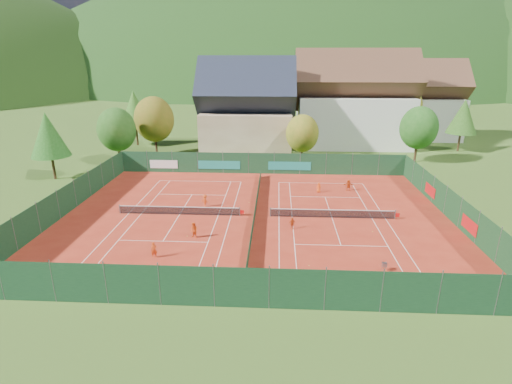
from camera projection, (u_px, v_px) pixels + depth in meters
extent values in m
plane|color=#33541A|center=(255.00, 216.00, 41.77)|extent=(600.00, 600.00, 0.00)
cube|color=#A02817|center=(255.00, 216.00, 41.76)|extent=(40.00, 32.00, 0.01)
cube|color=white|center=(200.00, 181.00, 53.39)|extent=(10.97, 0.06, 0.00)
cube|color=white|center=(144.00, 272.00, 30.93)|extent=(10.97, 0.06, 0.00)
cube|color=white|center=(129.00, 214.00, 42.43)|extent=(0.06, 23.77, 0.00)
cube|color=white|center=(231.00, 216.00, 41.88)|extent=(0.06, 23.77, 0.00)
cube|color=white|center=(141.00, 214.00, 42.37)|extent=(0.06, 23.77, 0.00)
cube|color=white|center=(218.00, 215.00, 41.95)|extent=(0.06, 23.77, 0.00)
cube|color=white|center=(192.00, 195.00, 48.21)|extent=(8.23, 0.06, 0.00)
cube|color=white|center=(163.00, 241.00, 36.11)|extent=(8.23, 0.06, 0.00)
cube|color=white|center=(180.00, 215.00, 42.16)|extent=(0.06, 12.80, 0.00)
cube|color=white|center=(320.00, 183.00, 52.58)|extent=(10.97, 0.06, 0.00)
cube|color=white|center=(352.00, 278.00, 30.12)|extent=(10.97, 0.06, 0.00)
cube|color=white|center=(279.00, 217.00, 41.63)|extent=(0.06, 23.77, 0.00)
cube|color=white|center=(386.00, 219.00, 41.08)|extent=(0.06, 23.77, 0.00)
cube|color=white|center=(292.00, 217.00, 41.56)|extent=(0.06, 23.77, 0.00)
cube|color=white|center=(372.00, 218.00, 41.15)|extent=(0.06, 23.77, 0.00)
cube|color=white|center=(325.00, 197.00, 47.40)|extent=(8.23, 0.06, 0.00)
cube|color=white|center=(341.00, 245.00, 35.31)|extent=(8.23, 0.06, 0.00)
cube|color=white|center=(332.00, 218.00, 41.35)|extent=(0.06, 12.80, 0.00)
cylinder|color=#59595B|center=(120.00, 209.00, 42.32)|extent=(0.10, 0.10, 1.02)
cylinder|color=#59595B|center=(240.00, 211.00, 41.68)|extent=(0.10, 0.10, 1.02)
cube|color=black|center=(179.00, 211.00, 42.01)|extent=(12.80, 0.02, 0.86)
cube|color=white|center=(179.00, 207.00, 41.87)|extent=(12.80, 0.04, 0.06)
cube|color=red|center=(242.00, 212.00, 41.68)|extent=(0.40, 0.04, 0.40)
cylinder|color=#59595B|center=(270.00, 212.00, 41.51)|extent=(0.10, 0.10, 1.02)
cylinder|color=#59595B|center=(395.00, 214.00, 40.87)|extent=(0.10, 0.10, 1.02)
cube|color=black|center=(332.00, 214.00, 41.21)|extent=(12.80, 0.02, 0.86)
cube|color=white|center=(332.00, 210.00, 41.07)|extent=(12.80, 0.04, 0.06)
cube|color=red|center=(397.00, 215.00, 40.88)|extent=(0.40, 0.04, 0.40)
cube|color=#13341C|center=(255.00, 212.00, 41.60)|extent=(0.03, 28.80, 1.00)
cube|color=#163C21|center=(261.00, 163.00, 56.39)|extent=(40.00, 0.04, 3.00)
cube|color=teal|center=(219.00, 165.00, 56.73)|extent=(6.00, 0.03, 1.20)
cube|color=teal|center=(290.00, 166.00, 56.23)|extent=(6.00, 0.03, 1.20)
cube|color=silver|center=(164.00, 164.00, 57.14)|extent=(4.00, 0.03, 1.20)
cube|color=#12321B|center=(241.00, 288.00, 26.16)|extent=(40.00, 0.04, 3.00)
cube|color=#153B1F|center=(67.00, 199.00, 42.28)|extent=(0.04, 32.00, 3.00)
cube|color=#13361A|center=(452.00, 206.00, 40.27)|extent=(0.04, 32.00, 3.00)
cube|color=#B21414|center=(469.00, 225.00, 36.59)|extent=(0.03, 3.00, 1.20)
cube|color=#B21414|center=(430.00, 190.00, 46.04)|extent=(0.03, 3.00, 1.20)
cube|color=#CEB791|center=(247.00, 131.00, 69.12)|extent=(15.00, 12.00, 7.00)
cube|color=#1E2333|center=(247.00, 93.00, 67.02)|extent=(16.20, 12.00, 12.00)
cube|color=silver|center=(352.00, 121.00, 73.51)|extent=(20.00, 11.00, 9.00)
cube|color=brown|center=(356.00, 80.00, 71.16)|extent=(21.60, 11.00, 11.00)
cube|color=silver|center=(415.00, 118.00, 80.53)|extent=(16.00, 10.00, 8.00)
cube|color=brown|center=(419.00, 85.00, 78.42)|extent=(17.28, 10.00, 10.00)
cylinder|color=#4C2C1B|center=(120.00, 155.00, 61.31)|extent=(0.36, 0.36, 2.80)
ellipsoid|color=#225418|center=(117.00, 130.00, 60.02)|extent=(5.72, 5.72, 6.58)
cylinder|color=#442818|center=(156.00, 146.00, 66.72)|extent=(0.36, 0.36, 3.15)
ellipsoid|color=olive|center=(154.00, 119.00, 65.26)|extent=(6.44, 6.44, 7.40)
cylinder|color=#422B17|center=(137.00, 136.00, 74.52)|extent=(0.36, 0.36, 3.50)
cone|color=#2C611B|center=(134.00, 109.00, 72.91)|extent=(5.60, 5.60, 6.50)
cylinder|color=#462E19|center=(301.00, 156.00, 61.85)|extent=(0.36, 0.36, 2.45)
ellipsoid|color=olive|center=(302.00, 133.00, 60.71)|extent=(5.01, 5.01, 5.76)
cylinder|color=#49301A|center=(415.00, 153.00, 62.77)|extent=(0.36, 0.36, 2.80)
ellipsoid|color=#1F5618|center=(419.00, 128.00, 61.48)|extent=(5.72, 5.72, 6.58)
cylinder|color=#442D18|center=(459.00, 142.00, 69.77)|extent=(0.36, 0.36, 3.15)
cone|color=#265217|center=(463.00, 116.00, 68.32)|extent=(5.04, 5.04, 5.85)
cylinder|color=#4C301B|center=(54.00, 168.00, 54.00)|extent=(0.36, 0.36, 3.15)
cone|color=#1F5919|center=(48.00, 135.00, 52.54)|extent=(5.04, 5.04, 5.85)
cylinder|color=#443018|center=(399.00, 133.00, 77.68)|extent=(0.36, 0.36, 3.50)
ellipsoid|color=olive|center=(403.00, 107.00, 76.06)|extent=(7.15, 7.15, 8.22)
ellipsoid|color=black|center=(286.00, 128.00, 338.41)|extent=(440.00, 440.00, 242.00)
cylinder|color=slate|center=(383.00, 267.00, 30.87)|extent=(0.02, 0.02, 0.80)
cylinder|color=slate|center=(387.00, 267.00, 30.85)|extent=(0.02, 0.02, 0.80)
cylinder|color=slate|center=(382.00, 265.00, 31.15)|extent=(0.02, 0.02, 0.80)
cylinder|color=slate|center=(386.00, 266.00, 31.14)|extent=(0.02, 0.02, 0.80)
cube|color=slate|center=(384.00, 265.00, 30.95)|extent=(0.34, 0.34, 0.30)
ellipsoid|color=#CCD833|center=(385.00, 264.00, 30.95)|extent=(0.28, 0.28, 0.16)
sphere|color=#CCD833|center=(187.00, 236.00, 37.10)|extent=(0.07, 0.07, 0.07)
sphere|color=#CCD833|center=(309.00, 265.00, 31.90)|extent=(0.07, 0.07, 0.07)
sphere|color=#CCD833|center=(249.00, 202.00, 45.61)|extent=(0.07, 0.07, 0.07)
sphere|color=#CCD833|center=(218.00, 199.00, 46.78)|extent=(0.07, 0.07, 0.07)
sphere|color=#CCD833|center=(373.00, 231.00, 38.08)|extent=(0.07, 0.07, 0.07)
imported|color=#CC3E12|center=(154.00, 250.00, 32.99)|extent=(0.58, 0.46, 1.40)
imported|color=#EC5015|center=(194.00, 230.00, 36.51)|extent=(0.94, 0.87, 1.55)
imported|color=#D44112|center=(205.00, 201.00, 44.19)|extent=(1.05, 0.88, 1.41)
imported|color=#CC4212|center=(292.00, 223.00, 38.48)|extent=(0.77, 0.52, 1.21)
imported|color=#F65215|center=(319.00, 188.00, 48.87)|extent=(0.66, 0.48, 1.25)
imported|color=#CA4211|center=(348.00, 185.00, 49.51)|extent=(1.31, 0.42, 1.41)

